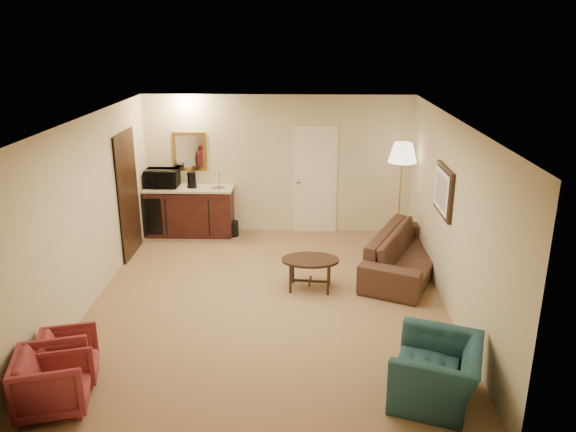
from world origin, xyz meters
The scene contains 12 objects.
ground centered at (0.00, 0.00, 0.00)m, with size 6.00×6.00×0.00m, color #926A4A.
room_walls centered at (-0.10, 0.77, 1.72)m, with size 5.02×6.01×2.61m.
wetbar_cabinet centered at (-1.65, 2.72, 0.46)m, with size 1.64×0.58×0.92m, color #3D1813.
sofa centered at (2.15, 1.06, 0.45)m, with size 2.32×0.68×0.91m, color black.
teal_armchair centered at (1.90, -2.20, 0.43)m, with size 0.99×0.64×0.87m, color #1F444F.
rose_chair_near centered at (-2.08, -2.00, 0.31)m, with size 0.60×0.56×0.62m, color #963136.
rose_chair_far centered at (-2.04, -2.48, 0.35)m, with size 0.69×0.64×0.71m, color #963136.
coffee_table centered at (0.60, 0.40, 0.25)m, with size 0.85×0.58×0.49m, color black.
floor_lamp centered at (2.20, 2.34, 0.93)m, with size 0.50×0.50×1.87m, color gold.
waste_bin centered at (-0.85, 2.65, 0.14)m, with size 0.23×0.23×0.28m, color black.
microwave centered at (-2.15, 2.76, 1.12)m, with size 0.60×0.33×0.41m, color black.
coffee_maker centered at (-1.59, 2.72, 1.07)m, with size 0.16×0.16×0.30m, color black.
Camera 1 is at (0.51, -7.28, 3.71)m, focal length 35.00 mm.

